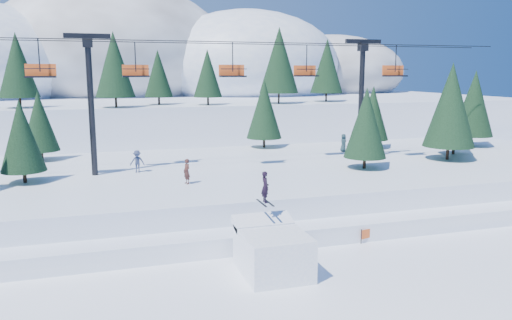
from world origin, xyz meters
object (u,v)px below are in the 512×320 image
object	(u,v)px
banner_near	(378,231)
banner_far	(442,223)
chairlift	(223,82)
jump_kicker	(272,250)

from	to	relation	value
banner_near	banner_far	xyz separation A→B (m)	(4.81, 0.31, 0.00)
chairlift	banner_far	size ratio (longest dim) A/B	16.16
jump_kicker	chairlift	distance (m)	17.66
jump_kicker	chairlift	xyz separation A→B (m)	(1.22, 15.62, 8.14)
banner_far	banner_near	bearing A→B (deg)	-176.33
banner_near	jump_kicker	bearing A→B (deg)	-160.41
chairlift	banner_far	distance (m)	19.08
banner_far	chairlift	bearing A→B (deg)	132.21
jump_kicker	banner_far	distance (m)	12.98
chairlift	banner_near	bearing A→B (deg)	-62.93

